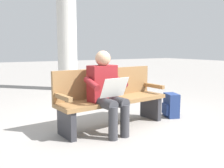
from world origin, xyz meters
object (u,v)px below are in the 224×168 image
Objects in this scene: bench_near at (111,97)px; support_pillar at (67,34)px; backpack at (171,105)px; person_seated at (107,90)px.

bench_near is 3.95m from support_pillar.
backpack is at bearing 169.39° from bench_near.
person_seated is 2.81× the size of backpack.
person_seated is (0.22, 0.25, 0.17)m from bench_near.
backpack is 4.09m from support_pillar.
support_pillar reaches higher than person_seated.
support_pillar is at bearing -83.27° from backpack.
support_pillar reaches higher than bench_near.
bench_near is 0.38m from person_seated.
backpack is 0.13× the size of support_pillar.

